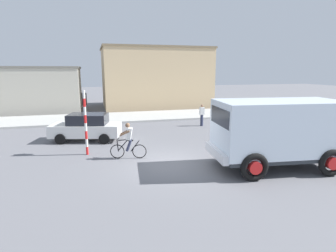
{
  "coord_description": "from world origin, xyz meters",
  "views": [
    {
      "loc": [
        -3.18,
        -11.41,
        4.14
      ],
      "look_at": [
        0.61,
        2.5,
        1.2
      ],
      "focal_mm": 29.44,
      "sensor_mm": 36.0,
      "label": 1
    }
  ],
  "objects_px": {
    "traffic_light_pole": "(85,113)",
    "pedestrian_near_kerb": "(202,115)",
    "car_red_near": "(87,127)",
    "truck_foreground": "(278,130)",
    "cyclist": "(128,141)"
  },
  "relations": [
    {
      "from": "traffic_light_pole",
      "to": "pedestrian_near_kerb",
      "type": "relative_size",
      "value": 1.98
    },
    {
      "from": "truck_foreground",
      "to": "pedestrian_near_kerb",
      "type": "xyz_separation_m",
      "value": [
        0.37,
        9.29,
        -0.82
      ]
    },
    {
      "from": "truck_foreground",
      "to": "traffic_light_pole",
      "type": "distance_m",
      "value": 8.89
    },
    {
      "from": "cyclist",
      "to": "car_red_near",
      "type": "height_order",
      "value": "cyclist"
    },
    {
      "from": "cyclist",
      "to": "traffic_light_pole",
      "type": "relative_size",
      "value": 0.54
    },
    {
      "from": "truck_foreground",
      "to": "car_red_near",
      "type": "bearing_deg",
      "value": 138.58
    },
    {
      "from": "pedestrian_near_kerb",
      "to": "car_red_near",
      "type": "bearing_deg",
      "value": -164.43
    },
    {
      "from": "traffic_light_pole",
      "to": "car_red_near",
      "type": "relative_size",
      "value": 0.74
    },
    {
      "from": "cyclist",
      "to": "car_red_near",
      "type": "bearing_deg",
      "value": 115.8
    },
    {
      "from": "traffic_light_pole",
      "to": "cyclist",
      "type": "bearing_deg",
      "value": -32.44
    },
    {
      "from": "car_red_near",
      "to": "pedestrian_near_kerb",
      "type": "height_order",
      "value": "pedestrian_near_kerb"
    },
    {
      "from": "truck_foreground",
      "to": "cyclist",
      "type": "xyz_separation_m",
      "value": [
        -5.95,
        2.91,
        -0.8
      ]
    },
    {
      "from": "pedestrian_near_kerb",
      "to": "traffic_light_pole",
      "type": "bearing_deg",
      "value": -147.97
    },
    {
      "from": "traffic_light_pole",
      "to": "car_red_near",
      "type": "height_order",
      "value": "traffic_light_pole"
    },
    {
      "from": "truck_foreground",
      "to": "traffic_light_pole",
      "type": "relative_size",
      "value": 1.77
    }
  ]
}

